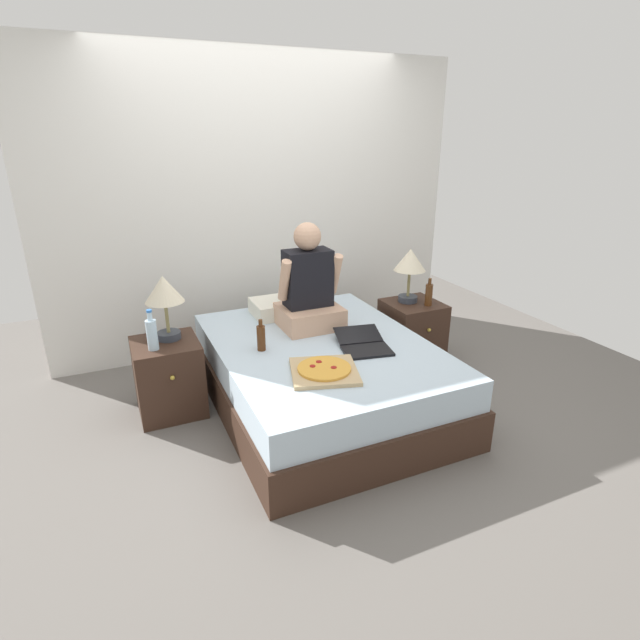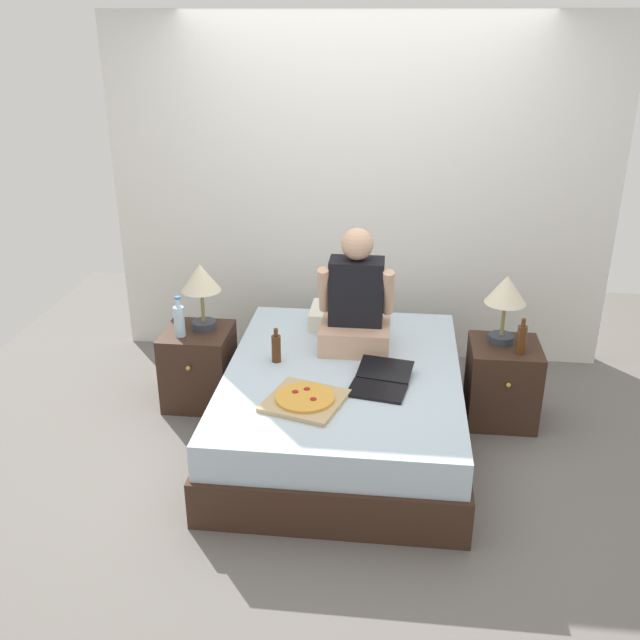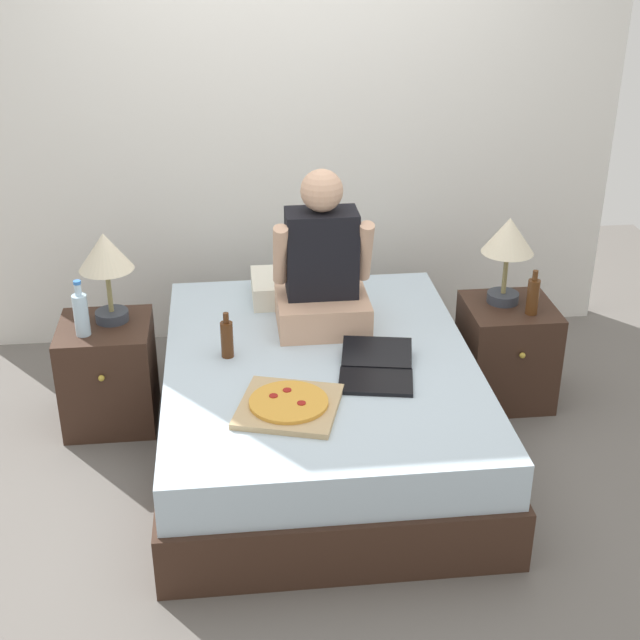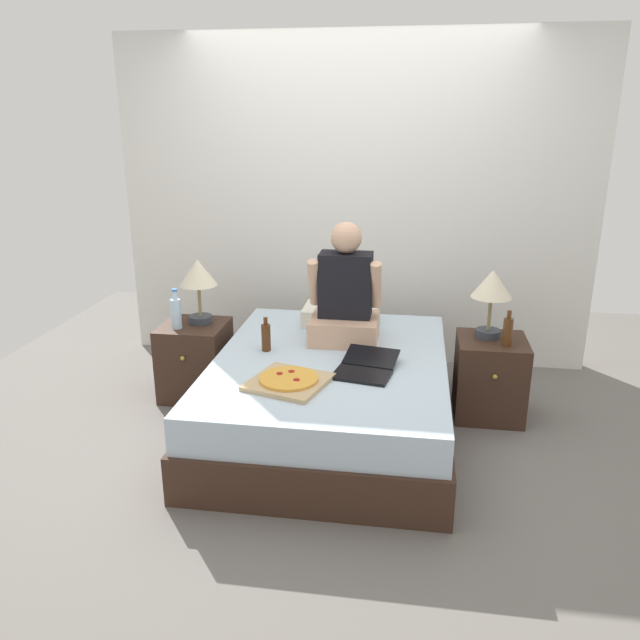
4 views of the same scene
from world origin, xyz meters
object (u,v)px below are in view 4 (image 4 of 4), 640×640
water_bottle (176,313)px  lamp_on_right_nightstand (492,289)px  nightstand_left (195,360)px  pizza_box (289,381)px  nightstand_right (489,377)px  laptop (365,369)px  person_seated (345,298)px  beer_bottle_on_bed (266,337)px  beer_bottle (508,331)px  lamp_on_left_nightstand (198,277)px  bed (330,394)px

water_bottle → lamp_on_right_nightstand: (2.07, 0.14, 0.22)m
nightstand_left → pizza_box: size_ratio=1.06×
nightstand_right → laptop: size_ratio=1.14×
nightstand_right → person_seated: 1.09m
beer_bottle_on_bed → laptop: bearing=-21.4°
pizza_box → nightstand_right: bearing=33.6°
water_bottle → beer_bottle: water_bottle is taller
lamp_on_left_nightstand → beer_bottle: lamp_on_left_nightstand is taller
bed → lamp_on_right_nightstand: size_ratio=4.25×
bed → pizza_box: 0.53m
lamp_on_left_nightstand → person_seated: bearing=-3.9°
nightstand_left → lamp_on_right_nightstand: 2.08m
nightstand_left → nightstand_right: same height
water_bottle → nightstand_right: 2.13m
bed → lamp_on_right_nightstand: 1.23m
water_bottle → lamp_on_right_nightstand: lamp_on_right_nightstand is taller
water_bottle → pizza_box: size_ratio=0.55×
nightstand_right → lamp_on_right_nightstand: (-0.03, 0.05, 0.59)m
water_bottle → beer_bottle_on_bed: water_bottle is taller
lamp_on_left_nightstand → laptop: bearing=-26.8°
bed → nightstand_right: bearing=19.8°
bed → nightstand_left: bearing=160.2°
nightstand_right → beer_bottle: 0.38m
lamp_on_left_nightstand → nightstand_right: size_ratio=0.85×
laptop → pizza_box: (-0.40, -0.23, -0.00)m
nightstand_left → nightstand_right: 2.02m
nightstand_left → lamp_on_left_nightstand: size_ratio=1.18×
lamp_on_right_nightstand → person_seated: bearing=-175.7°
nightstand_left → water_bottle: bearing=-131.7°
nightstand_left → laptop: bearing=-24.1°
lamp_on_right_nightstand → beer_bottle_on_bed: (-1.40, -0.35, -0.28)m
lamp_on_right_nightstand → pizza_box: 1.47m
bed → laptop: 0.40m
laptop → person_seated: bearing=108.6°
lamp_on_right_nightstand → laptop: bearing=-141.1°
laptop → pizza_box: 0.47m
lamp_on_right_nightstand → beer_bottle_on_bed: size_ratio=2.05×
nightstand_left → water_bottle: (-0.08, -0.09, 0.38)m
nightstand_right → nightstand_left: bearing=180.0°
beer_bottle → nightstand_left: bearing=177.3°
pizza_box → laptop: bearing=30.0°
nightstand_left → lamp_on_left_nightstand: 0.59m
water_bottle → laptop: (1.32, -0.47, -0.13)m
laptop → water_bottle: bearing=160.6°
nightstand_right → lamp_on_right_nightstand: lamp_on_right_nightstand is taller
beer_bottle_on_bed → lamp_on_right_nightstand: bearing=14.1°
water_bottle → pizza_box: 1.16m
person_seated → nightstand_right: bearing=1.2°
nightstand_left → lamp_on_right_nightstand: (1.99, 0.05, 0.59)m
laptop → beer_bottle_on_bed: 0.70m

